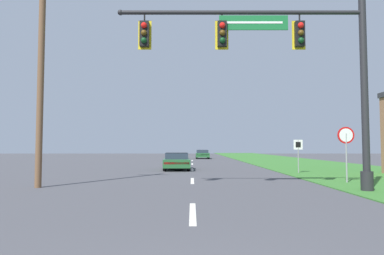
{
  "coord_description": "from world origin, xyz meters",
  "views": [
    {
      "loc": [
        -0.02,
        -2.56,
        1.64
      ],
      "look_at": [
        0.0,
        33.79,
        3.69
      ],
      "focal_mm": 32.0,
      "sensor_mm": 36.0,
      "label": 1
    }
  ],
  "objects_px": {
    "far_car": "(202,154)",
    "route_sign_post": "(298,149)",
    "signal_mast": "(294,64)",
    "utility_pole_near": "(41,75)",
    "stop_sign": "(346,142)",
    "car_ahead": "(176,161)"
  },
  "relations": [
    {
      "from": "signal_mast",
      "to": "route_sign_post",
      "type": "height_order",
      "value": "signal_mast"
    },
    {
      "from": "far_car",
      "to": "utility_pole_near",
      "type": "height_order",
      "value": "utility_pole_near"
    },
    {
      "from": "far_car",
      "to": "route_sign_post",
      "type": "relative_size",
      "value": 2.08
    },
    {
      "from": "far_car",
      "to": "route_sign_post",
      "type": "bearing_deg",
      "value": -79.06
    },
    {
      "from": "signal_mast",
      "to": "route_sign_post",
      "type": "relative_size",
      "value": 4.65
    },
    {
      "from": "route_sign_post",
      "to": "utility_pole_near",
      "type": "relative_size",
      "value": 0.23
    },
    {
      "from": "route_sign_post",
      "to": "utility_pole_near",
      "type": "xyz_separation_m",
      "value": [
        -12.72,
        -7.2,
        3.03
      ]
    },
    {
      "from": "far_car",
      "to": "utility_pole_near",
      "type": "distance_m",
      "value": 34.63
    },
    {
      "from": "utility_pole_near",
      "to": "signal_mast",
      "type": "bearing_deg",
      "value": -7.0
    },
    {
      "from": "signal_mast",
      "to": "route_sign_post",
      "type": "bearing_deg",
      "value": 72.23
    },
    {
      "from": "car_ahead",
      "to": "utility_pole_near",
      "type": "xyz_separation_m",
      "value": [
        -5.09,
        -10.79,
        3.96
      ]
    },
    {
      "from": "car_ahead",
      "to": "far_car",
      "type": "xyz_separation_m",
      "value": [
        2.54,
        22.76,
        -0.0
      ]
    },
    {
      "from": "signal_mast",
      "to": "far_car",
      "type": "relative_size",
      "value": 2.24
    },
    {
      "from": "signal_mast",
      "to": "utility_pole_near",
      "type": "relative_size",
      "value": 1.07
    },
    {
      "from": "signal_mast",
      "to": "stop_sign",
      "type": "distance_m",
      "value": 5.13
    },
    {
      "from": "stop_sign",
      "to": "car_ahead",
      "type": "bearing_deg",
      "value": 131.42
    },
    {
      "from": "route_sign_post",
      "to": "far_car",
      "type": "bearing_deg",
      "value": 100.94
    },
    {
      "from": "signal_mast",
      "to": "route_sign_post",
      "type": "distance_m",
      "value": 9.42
    },
    {
      "from": "signal_mast",
      "to": "stop_sign",
      "type": "bearing_deg",
      "value": 42.28
    },
    {
      "from": "car_ahead",
      "to": "route_sign_post",
      "type": "distance_m",
      "value": 8.48
    },
    {
      "from": "car_ahead",
      "to": "far_car",
      "type": "bearing_deg",
      "value": 83.62
    },
    {
      "from": "stop_sign",
      "to": "utility_pole_near",
      "type": "bearing_deg",
      "value": -172.94
    }
  ]
}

